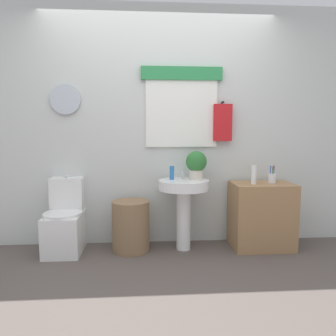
{
  "coord_description": "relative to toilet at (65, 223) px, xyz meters",
  "views": [
    {
      "loc": [
        -0.15,
        -2.42,
        1.24
      ],
      "look_at": [
        0.08,
        0.8,
        0.88
      ],
      "focal_mm": 34.16,
      "sensor_mm": 36.0,
      "label": 1
    }
  ],
  "objects": [
    {
      "name": "potted_plant",
      "position": [
        1.38,
        0.03,
        0.61
      ],
      "size": [
        0.22,
        0.22,
        0.3
      ],
      "color": "beige",
      "rests_on": "pedestal_sink"
    },
    {
      "name": "toilet",
      "position": [
        0.0,
        0.0,
        0.0
      ],
      "size": [
        0.38,
        0.51,
        0.78
      ],
      "color": "white",
      "rests_on": "ground_plane"
    },
    {
      "name": "toothbrush_cup",
      "position": [
        2.19,
        -0.01,
        0.46
      ],
      "size": [
        0.08,
        0.08,
        0.19
      ],
      "color": "silver",
      "rests_on": "wooden_cabinet"
    },
    {
      "name": "laundry_hamper",
      "position": [
        0.68,
        -0.03,
        -0.03
      ],
      "size": [
        0.39,
        0.39,
        0.53
      ],
      "primitive_type": "cylinder",
      "color": "#846647",
      "rests_on": "ground_plane"
    },
    {
      "name": "back_wall",
      "position": [
        0.99,
        0.26,
        1.01
      ],
      "size": [
        4.4,
        0.18,
        2.6
      ],
      "color": "silver",
      "rests_on": "ground_plane"
    },
    {
      "name": "soap_bottle",
      "position": [
        1.12,
        0.02,
        0.52
      ],
      "size": [
        0.05,
        0.05,
        0.14
      ],
      "primitive_type": "cylinder",
      "color": "#2D6BB7",
      "rests_on": "pedestal_sink"
    },
    {
      "name": "ground_plane",
      "position": [
        0.99,
        -0.88,
        -0.29
      ],
      "size": [
        8.0,
        8.0,
        0.0
      ],
      "primitive_type": "plane",
      "color": "#564C47"
    },
    {
      "name": "wooden_cabinet",
      "position": [
        2.08,
        -0.03,
        0.06
      ],
      "size": [
        0.63,
        0.44,
        0.7
      ],
      "primitive_type": "cube",
      "color": "#9E754C",
      "rests_on": "ground_plane"
    },
    {
      "name": "faucet",
      "position": [
        1.24,
        0.09,
        0.5
      ],
      "size": [
        0.03,
        0.03,
        0.1
      ],
      "primitive_type": "cylinder",
      "color": "silver",
      "rests_on": "pedestal_sink"
    },
    {
      "name": "pedestal_sink",
      "position": [
        1.24,
        -0.03,
        0.27
      ],
      "size": [
        0.53,
        0.53,
        0.74
      ],
      "color": "white",
      "rests_on": "ground_plane"
    },
    {
      "name": "lotion_bottle",
      "position": [
        1.97,
        -0.07,
        0.5
      ],
      "size": [
        0.05,
        0.05,
        0.19
      ],
      "primitive_type": "cylinder",
      "color": "white",
      "rests_on": "wooden_cabinet"
    }
  ]
}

